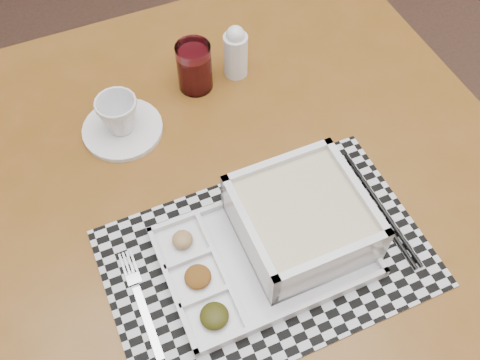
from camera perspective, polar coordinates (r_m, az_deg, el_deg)
name	(u,v)px	position (r m, az deg, el deg)	size (l,w,h in m)	color
dining_table	(230,221)	(0.99, -1.03, -4.35)	(1.10, 1.10, 0.80)	#5A3910
placemat	(267,258)	(0.86, 2.92, -8.31)	(0.51, 0.32, 0.00)	#B6B6BE
serving_tray	(292,228)	(0.85, 5.55, -5.16)	(0.33, 0.23, 0.09)	silver
fork	(141,300)	(0.85, -10.49, -12.51)	(0.02, 0.19, 0.00)	silver
spoon	(349,180)	(0.95, 11.52, -0.03)	(0.04, 0.18, 0.01)	silver
chopsticks	(379,208)	(0.93, 14.57, -2.92)	(0.03, 0.24, 0.01)	black
saucer	(123,129)	(1.03, -12.40, 5.32)	(0.15, 0.15, 0.01)	silver
cup	(119,115)	(1.00, -12.82, 6.80)	(0.08, 0.08, 0.07)	silver
juice_glass	(195,68)	(1.06, -4.87, 11.78)	(0.07, 0.07, 0.10)	white
creamer_bottle	(236,52)	(1.07, -0.48, 13.52)	(0.05, 0.05, 0.12)	silver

